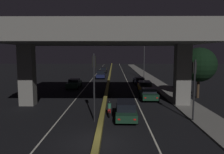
{
  "coord_description": "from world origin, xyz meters",
  "views": [
    {
      "loc": [
        1.03,
        -13.48,
        5.79
      ],
      "look_at": [
        0.71,
        23.51,
        1.64
      ],
      "focal_mm": 35.0,
      "sensor_mm": 36.0,
      "label": 1
    }
  ],
  "objects_px": {
    "car_dark_blue_fourth": "(139,81)",
    "car_black_third_oncoming": "(104,70)",
    "traffic_light_right_of_median": "(194,80)",
    "car_dark_blue_second_oncoming": "(101,74)",
    "motorcycle_red_filtering_near": "(109,109)",
    "car_dark_green_lead_oncoming": "(74,83)",
    "traffic_light_left_of_median": "(94,76)",
    "car_dark_green_second": "(149,94)",
    "car_dark_green_lead": "(126,110)",
    "street_lamp": "(143,56)",
    "car_taxi_yellow_third": "(145,86)",
    "pedestrian_on_sidewalk": "(178,96)"
  },
  "relations": [
    {
      "from": "car_dark_green_second",
      "to": "car_dark_green_lead",
      "type": "bearing_deg",
      "value": 158.25
    },
    {
      "from": "car_dark_green_second",
      "to": "motorcycle_red_filtering_near",
      "type": "xyz_separation_m",
      "value": [
        -4.69,
        -6.84,
        -0.14
      ]
    },
    {
      "from": "car_black_third_oncoming",
      "to": "car_dark_blue_fourth",
      "type": "bearing_deg",
      "value": 19.72
    },
    {
      "from": "traffic_light_left_of_median",
      "to": "traffic_light_right_of_median",
      "type": "relative_size",
      "value": 1.1
    },
    {
      "from": "car_dark_green_lead",
      "to": "car_dark_green_second",
      "type": "height_order",
      "value": "car_dark_green_lead"
    },
    {
      "from": "car_dark_green_lead_oncoming",
      "to": "car_dark_blue_fourth",
      "type": "bearing_deg",
      "value": 111.38
    },
    {
      "from": "traffic_light_right_of_median",
      "to": "car_dark_green_lead",
      "type": "bearing_deg",
      "value": 172.99
    },
    {
      "from": "car_dark_blue_second_oncoming",
      "to": "car_dark_green_second",
      "type": "bearing_deg",
      "value": 17.19
    },
    {
      "from": "traffic_light_left_of_median",
      "to": "car_dark_blue_fourth",
      "type": "distance_m",
      "value": 22.53
    },
    {
      "from": "car_dark_green_lead",
      "to": "traffic_light_right_of_median",
      "type": "bearing_deg",
      "value": -95.54
    },
    {
      "from": "car_dark_blue_fourth",
      "to": "car_dark_blue_second_oncoming",
      "type": "height_order",
      "value": "car_dark_blue_second_oncoming"
    },
    {
      "from": "car_dark_blue_second_oncoming",
      "to": "car_black_third_oncoming",
      "type": "relative_size",
      "value": 1.13
    },
    {
      "from": "motorcycle_red_filtering_near",
      "to": "car_dark_blue_second_oncoming",
      "type": "bearing_deg",
      "value": 5.4
    },
    {
      "from": "car_black_third_oncoming",
      "to": "pedestrian_on_sidewalk",
      "type": "bearing_deg",
      "value": 16.11
    },
    {
      "from": "car_dark_blue_fourth",
      "to": "street_lamp",
      "type": "bearing_deg",
      "value": -13.37
    },
    {
      "from": "traffic_light_right_of_median",
      "to": "pedestrian_on_sidewalk",
      "type": "distance_m",
      "value": 6.43
    },
    {
      "from": "street_lamp",
      "to": "car_dark_blue_second_oncoming",
      "type": "xyz_separation_m",
      "value": [
        -9.58,
        -0.94,
        -4.11
      ]
    },
    {
      "from": "traffic_light_right_of_median",
      "to": "car_dark_blue_second_oncoming",
      "type": "xyz_separation_m",
      "value": [
        -9.62,
        30.88,
        -2.63
      ]
    },
    {
      "from": "street_lamp",
      "to": "car_dark_blue_fourth",
      "type": "relative_size",
      "value": 1.84
    },
    {
      "from": "car_dark_green_lead",
      "to": "car_dark_green_lead_oncoming",
      "type": "distance_m",
      "value": 18.14
    },
    {
      "from": "motorcycle_red_filtering_near",
      "to": "pedestrian_on_sidewalk",
      "type": "xyz_separation_m",
      "value": [
        7.55,
        4.25,
        0.39
      ]
    },
    {
      "from": "car_dark_blue_second_oncoming",
      "to": "motorcycle_red_filtering_near",
      "type": "xyz_separation_m",
      "value": [
        2.55,
        -29.25,
        -0.33
      ]
    },
    {
      "from": "pedestrian_on_sidewalk",
      "to": "traffic_light_left_of_median",
      "type": "bearing_deg",
      "value": -146.24
    },
    {
      "from": "traffic_light_right_of_median",
      "to": "car_dark_blue_second_oncoming",
      "type": "bearing_deg",
      "value": 107.3
    },
    {
      "from": "traffic_light_left_of_median",
      "to": "pedestrian_on_sidewalk",
      "type": "xyz_separation_m",
      "value": [
        8.79,
        5.88,
        -2.9
      ]
    },
    {
      "from": "street_lamp",
      "to": "car_black_third_oncoming",
      "type": "bearing_deg",
      "value": 127.79
    },
    {
      "from": "car_dark_green_second",
      "to": "car_dark_blue_fourth",
      "type": "bearing_deg",
      "value": -0.73
    },
    {
      "from": "car_dark_blue_second_oncoming",
      "to": "motorcycle_red_filtering_near",
      "type": "height_order",
      "value": "car_dark_blue_second_oncoming"
    },
    {
      "from": "street_lamp",
      "to": "car_dark_green_lead",
      "type": "xyz_separation_m",
      "value": [
        -5.56,
        -31.13,
        -4.23
      ]
    },
    {
      "from": "car_dark_green_second",
      "to": "car_dark_blue_second_oncoming",
      "type": "distance_m",
      "value": 23.56
    },
    {
      "from": "traffic_light_left_of_median",
      "to": "car_dark_green_lead",
      "type": "height_order",
      "value": "traffic_light_left_of_median"
    },
    {
      "from": "car_taxi_yellow_third",
      "to": "car_dark_blue_fourth",
      "type": "xyz_separation_m",
      "value": [
        -0.0,
        7.35,
        -0.09
      ]
    },
    {
      "from": "car_dark_green_lead_oncoming",
      "to": "car_dark_blue_second_oncoming",
      "type": "bearing_deg",
      "value": 166.08
    },
    {
      "from": "car_black_third_oncoming",
      "to": "motorcycle_red_filtering_near",
      "type": "bearing_deg",
      "value": 4.75
    },
    {
      "from": "car_dark_green_lead",
      "to": "motorcycle_red_filtering_near",
      "type": "xyz_separation_m",
      "value": [
        -1.47,
        0.94,
        -0.21
      ]
    },
    {
      "from": "traffic_light_left_of_median",
      "to": "car_dark_green_second",
      "type": "relative_size",
      "value": 1.4
    },
    {
      "from": "car_dark_blue_fourth",
      "to": "car_black_third_oncoming",
      "type": "relative_size",
      "value": 1.13
    },
    {
      "from": "car_black_third_oncoming",
      "to": "motorcycle_red_filtering_near",
      "type": "xyz_separation_m",
      "value": [
        2.53,
        -42.53,
        -0.22
      ]
    },
    {
      "from": "car_taxi_yellow_third",
      "to": "motorcycle_red_filtering_near",
      "type": "height_order",
      "value": "car_taxi_yellow_third"
    },
    {
      "from": "traffic_light_left_of_median",
      "to": "car_dark_blue_fourth",
      "type": "height_order",
      "value": "traffic_light_left_of_median"
    },
    {
      "from": "car_dark_green_lead_oncoming",
      "to": "pedestrian_on_sidewalk",
      "type": "xyz_separation_m",
      "value": [
        13.63,
        -11.31,
        0.2
      ]
    },
    {
      "from": "pedestrian_on_sidewalk",
      "to": "car_black_third_oncoming",
      "type": "bearing_deg",
      "value": 104.76
    },
    {
      "from": "traffic_light_right_of_median",
      "to": "car_taxi_yellow_third",
      "type": "distance_m",
      "value": 14.47
    },
    {
      "from": "motorcycle_red_filtering_near",
      "to": "car_dark_green_lead_oncoming",
      "type": "bearing_deg",
      "value": 21.76
    },
    {
      "from": "street_lamp",
      "to": "traffic_light_left_of_median",
      "type": "bearing_deg",
      "value": -104.57
    },
    {
      "from": "traffic_light_left_of_median",
      "to": "car_dark_green_second",
      "type": "distance_m",
      "value": 10.8
    },
    {
      "from": "traffic_light_left_of_median",
      "to": "car_taxi_yellow_third",
      "type": "relative_size",
      "value": 1.22
    },
    {
      "from": "car_black_third_oncoming",
      "to": "car_taxi_yellow_third",
      "type": "bearing_deg",
      "value": 15.44
    },
    {
      "from": "traffic_light_right_of_median",
      "to": "traffic_light_left_of_median",
      "type": "bearing_deg",
      "value": -179.97
    },
    {
      "from": "car_dark_green_lead",
      "to": "car_black_third_oncoming",
      "type": "bearing_deg",
      "value": 6.74
    }
  ]
}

